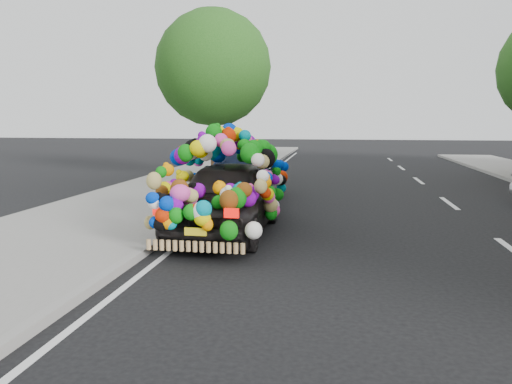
# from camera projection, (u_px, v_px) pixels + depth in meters

# --- Properties ---
(ground) EXTENTS (100.00, 100.00, 0.00)m
(ground) POSITION_uv_depth(u_px,v_px,m) (296.00, 244.00, 8.69)
(ground) COLOR black
(ground) RESTS_ON ground
(sidewalk) EXTENTS (4.00, 60.00, 0.12)m
(sidewalk) POSITION_uv_depth(u_px,v_px,m) (67.00, 232.00, 9.36)
(sidewalk) COLOR gray
(sidewalk) RESTS_ON ground
(kerb) EXTENTS (0.15, 60.00, 0.13)m
(kerb) POSITION_uv_depth(u_px,v_px,m) (166.00, 236.00, 9.05)
(kerb) COLOR gray
(kerb) RESTS_ON ground
(tree_near_sidewalk) EXTENTS (4.20, 4.20, 6.13)m
(tree_near_sidewalk) POSITION_uv_depth(u_px,v_px,m) (213.00, 68.00, 18.00)
(tree_near_sidewalk) COLOR #332114
(tree_near_sidewalk) RESTS_ON ground
(plush_art_car) EXTENTS (2.05, 4.29, 2.03)m
(plush_art_car) POSITION_uv_depth(u_px,v_px,m) (227.00, 179.00, 9.44)
(plush_art_car) COLOR black
(plush_art_car) RESTS_ON ground
(navy_sedan) EXTENTS (2.24, 4.79, 1.35)m
(navy_sedan) POSITION_uv_depth(u_px,v_px,m) (242.00, 176.00, 13.27)
(navy_sedan) COLOR black
(navy_sedan) RESTS_ON ground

